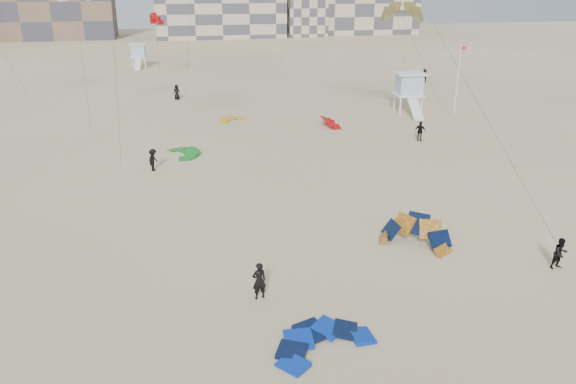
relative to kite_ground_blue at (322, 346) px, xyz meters
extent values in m
plane|color=beige|center=(-0.88, 1.63, 0.00)|extent=(320.00, 320.00, 0.00)
imported|color=black|center=(-1.92, 4.18, 0.93)|extent=(0.75, 0.57, 1.86)
imported|color=black|center=(13.75, 3.78, 0.85)|extent=(0.88, 0.72, 1.70)
imported|color=black|center=(-6.90, 24.45, 0.88)|extent=(1.10, 1.31, 1.77)
imported|color=black|center=(17.14, 28.08, 0.92)|extent=(1.12, 1.03, 1.84)
imported|color=black|center=(-4.26, 52.17, 0.92)|extent=(1.02, 0.80, 1.85)
imported|color=black|center=(31.30, 57.42, 0.94)|extent=(1.40, 1.78, 1.88)
cylinder|color=#3F3F3F|center=(-8.58, 20.81, 10.65)|extent=(1.12, 2.28, 19.31)
cylinder|color=#3F3F3F|center=(12.15, 15.00, 9.99)|extent=(4.20, 20.22, 17.99)
cylinder|color=#3F3F3F|center=(-12.83, 36.97, 6.90)|extent=(0.61, 5.04, 11.82)
cylinder|color=#3F3F3F|center=(18.79, 31.53, 6.01)|extent=(4.31, 2.93, 10.02)
cylinder|color=#3F3F3F|center=(-6.23, 64.49, 4.76)|extent=(0.08, 7.98, 7.53)
cube|color=white|center=(20.80, 39.34, 2.04)|extent=(3.39, 3.39, 0.15)
cube|color=#9EC1D8|center=(20.80, 39.34, 3.20)|extent=(2.78, 2.78, 2.18)
cube|color=white|center=(20.80, 39.34, 4.38)|extent=(3.51, 3.51, 0.17)
cube|color=white|center=(20.80, 36.39, 0.98)|extent=(1.44, 3.20, 1.80)
cube|color=white|center=(-9.62, 80.63, 1.81)|extent=(2.90, 2.90, 0.14)
cube|color=#9EC1D8|center=(-9.62, 80.63, 2.85)|extent=(2.38, 2.38, 1.94)
cube|color=white|center=(-9.62, 80.63, 3.90)|extent=(3.00, 3.00, 0.16)
cube|color=white|center=(-9.62, 78.01, 0.87)|extent=(1.16, 2.81, 1.61)
cylinder|color=white|center=(25.34, 37.09, 3.84)|extent=(0.10, 0.10, 7.68)
cube|color=#C51A4D|center=(25.63, 37.09, 7.20)|extent=(0.58, 0.02, 0.38)
cube|color=brown|center=(-30.88, 135.63, 9.00)|extent=(28.00, 14.00, 18.00)
cube|color=#C5AF91|center=(9.12, 131.63, 6.00)|extent=(32.00, 16.00, 12.00)
cube|color=#C5AF91|center=(49.12, 133.63, 8.00)|extent=(26.00, 14.00, 16.00)
cube|color=#C5AF91|center=(31.12, 129.63, 5.00)|extent=(10.00, 10.00, 10.00)
camera|label=1|loc=(-5.46, -18.51, 14.11)|focal=35.00mm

